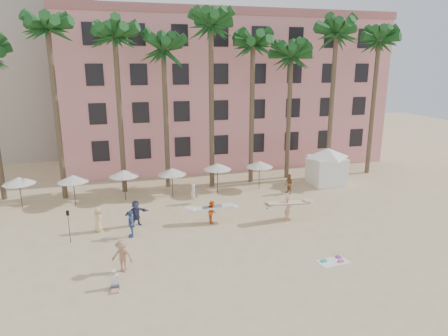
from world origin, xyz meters
TOP-DOWN VIEW (x-y plane):
  - ground at (0.00, 0.00)m, footprint 120.00×120.00m
  - pink_hotel at (7.00, 26.00)m, footprint 35.00×14.00m
  - palm_row at (0.51, 15.00)m, footprint 44.40×5.40m
  - umbrella_row at (-3.00, 12.50)m, footprint 22.50×2.70m
  - cabana at (13.76, 12.47)m, footprint 4.61×4.61m
  - beach_towel at (6.45, -1.74)m, footprint 1.91×1.21m
  - carrier_yellow at (6.47, 4.92)m, footprint 3.48×1.08m
  - carrier_white at (0.96, 5.88)m, footprint 3.21×1.09m
  - beachgoers at (-2.62, 5.68)m, footprint 16.85×11.37m
  - paddle at (-8.66, 4.89)m, footprint 0.18×0.04m
  - seated_man at (-5.91, -1.45)m, footprint 0.44×0.76m

SIDE VIEW (x-z plane):
  - ground at x=0.00m, z-range 0.00..0.00m
  - beach_towel at x=6.45m, z-range -0.04..0.10m
  - seated_man at x=-5.91m, z-range -0.15..0.84m
  - carrier_white at x=0.96m, z-range 0.07..1.72m
  - beachgoers at x=-2.62m, z-range -0.03..1.86m
  - carrier_yellow at x=6.47m, z-range 0.12..2.00m
  - paddle at x=-8.66m, z-range 0.30..2.52m
  - cabana at x=13.76m, z-range 0.32..3.82m
  - umbrella_row at x=-3.00m, z-range 0.97..3.69m
  - pink_hotel at x=7.00m, z-range 0.00..16.00m
  - palm_row at x=0.51m, z-range 4.82..21.12m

